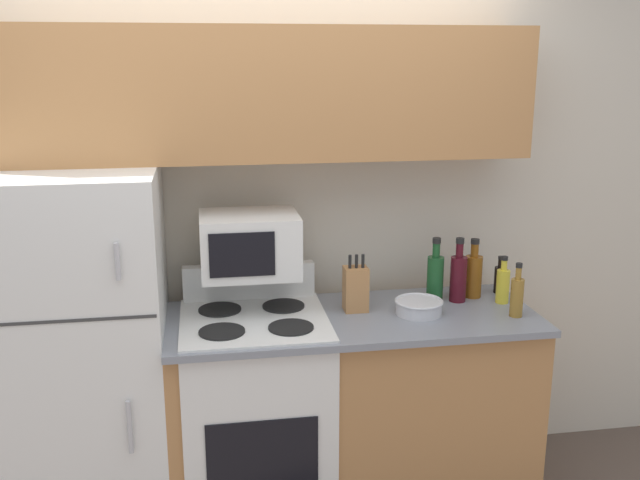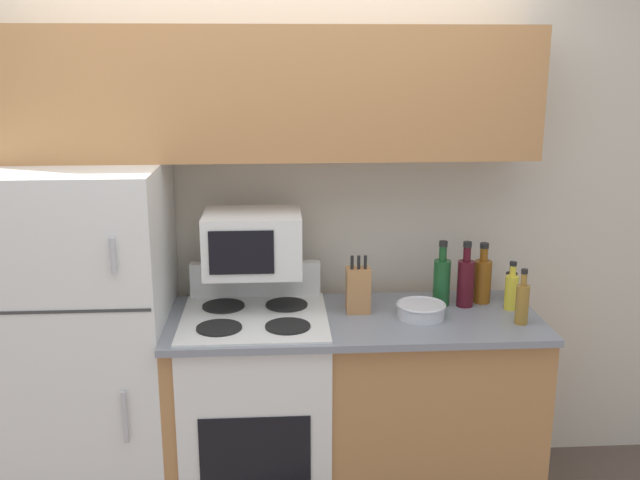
# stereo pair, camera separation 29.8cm
# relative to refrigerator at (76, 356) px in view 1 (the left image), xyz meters

# --- Properties ---
(wall_back) EXTENTS (8.00, 0.05, 2.55)m
(wall_back) POSITION_rel_refrigerator_xyz_m (0.81, 0.38, 0.48)
(wall_back) COLOR beige
(wall_back) RESTS_ON ground_plane
(lower_cabinets) EXTENTS (1.61, 0.64, 0.92)m
(lower_cabinets) POSITION_rel_refrigerator_xyz_m (1.19, -0.04, -0.33)
(lower_cabinets) COLOR #B27A47
(lower_cabinets) RESTS_ON ground_plane
(refrigerator) EXTENTS (0.76, 0.71, 1.59)m
(refrigerator) POSITION_rel_refrigerator_xyz_m (0.00, 0.00, 0.00)
(refrigerator) COLOR white
(refrigerator) RESTS_ON ground_plane
(upper_cabinets) EXTENTS (2.37, 0.34, 0.56)m
(upper_cabinets) POSITION_rel_refrigerator_xyz_m (0.81, 0.18, 1.07)
(upper_cabinets) COLOR #B27A47
(upper_cabinets) RESTS_ON refrigerator
(stove) EXTENTS (0.63, 0.62, 1.09)m
(stove) POSITION_rel_refrigerator_xyz_m (0.75, -0.06, -0.31)
(stove) COLOR white
(stove) RESTS_ON ground_plane
(microwave) EXTENTS (0.42, 0.34, 0.27)m
(microwave) POSITION_rel_refrigerator_xyz_m (0.75, 0.07, 0.44)
(microwave) COLOR white
(microwave) RESTS_ON stove
(knife_block) EXTENTS (0.10, 0.09, 0.26)m
(knife_block) POSITION_rel_refrigerator_xyz_m (1.21, 0.00, 0.23)
(knife_block) COLOR #B27A47
(knife_block) RESTS_ON lower_cabinets
(bowl) EXTENTS (0.21, 0.21, 0.06)m
(bowl) POSITION_rel_refrigerator_xyz_m (1.47, -0.09, 0.17)
(bowl) COLOR silver
(bowl) RESTS_ON lower_cabinets
(bottle_wine_red) EXTENTS (0.08, 0.08, 0.30)m
(bottle_wine_red) POSITION_rel_refrigerator_xyz_m (1.70, 0.05, 0.25)
(bottle_wine_red) COLOR #470F19
(bottle_wine_red) RESTS_ON lower_cabinets
(bottle_cooking_spray) EXTENTS (0.06, 0.06, 0.22)m
(bottle_cooking_spray) POSITION_rel_refrigerator_xyz_m (1.89, -0.01, 0.22)
(bottle_cooking_spray) COLOR gold
(bottle_cooking_spray) RESTS_ON lower_cabinets
(bottle_vinegar) EXTENTS (0.06, 0.06, 0.24)m
(bottle_vinegar) POSITION_rel_refrigerator_xyz_m (1.88, -0.19, 0.23)
(bottle_vinegar) COLOR olive
(bottle_vinegar) RESTS_ON lower_cabinets
(bottle_whiskey) EXTENTS (0.08, 0.08, 0.28)m
(bottle_whiskey) POSITION_rel_refrigerator_xyz_m (1.79, 0.09, 0.24)
(bottle_whiskey) COLOR brown
(bottle_whiskey) RESTS_ON lower_cabinets
(bottle_wine_green) EXTENTS (0.08, 0.08, 0.30)m
(bottle_wine_green) POSITION_rel_refrigerator_xyz_m (1.59, 0.06, 0.25)
(bottle_wine_green) COLOR #194C23
(bottle_wine_green) RESTS_ON lower_cabinets
(bottle_soy_sauce) EXTENTS (0.05, 0.05, 0.18)m
(bottle_soy_sauce) POSITION_rel_refrigerator_xyz_m (1.94, 0.13, 0.20)
(bottle_soy_sauce) COLOR black
(bottle_soy_sauce) RESTS_ON lower_cabinets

